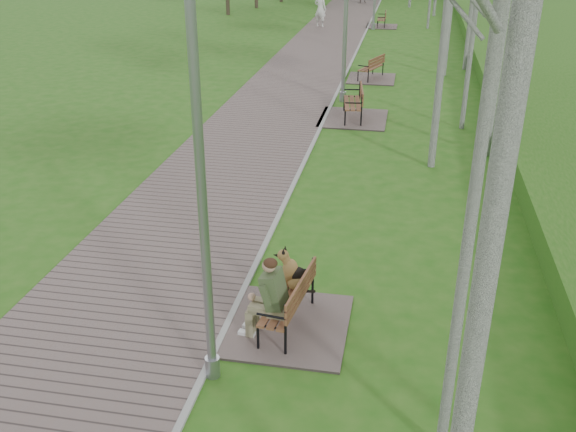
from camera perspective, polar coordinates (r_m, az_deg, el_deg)
name	(u,v)px	position (r m, az deg, el deg)	size (l,w,h in m)	color
walkway	(305,69)	(26.76, 1.48, 12.93)	(3.50, 67.00, 0.04)	#6E5D59
kerb	(347,71)	(26.54, 5.31, 12.74)	(0.10, 67.00, 0.05)	#999993
bench_main	(283,304)	(9.73, -0.48, -7.81)	(1.78, 1.98, 1.56)	#6E5D59
bench_second	(352,112)	(20.05, 5.74, 9.21)	(2.03, 2.26, 1.25)	#6E5D59
bench_third	(371,74)	(25.27, 7.36, 12.42)	(1.78, 1.97, 1.09)	#6E5D59
bench_far	(381,23)	(37.78, 8.30, 16.59)	(1.69, 1.88, 1.04)	#6E5D59
lamp_post_near	(203,214)	(7.83, -7.55, 0.14)	(0.20, 0.20, 5.24)	gray
lamp_post_second	(346,19)	(21.54, 5.14, 17.02)	(0.22, 0.22, 5.74)	gray
pedestrian_near	(320,9)	(37.27, 2.89, 17.90)	(0.71, 0.46, 1.94)	silver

